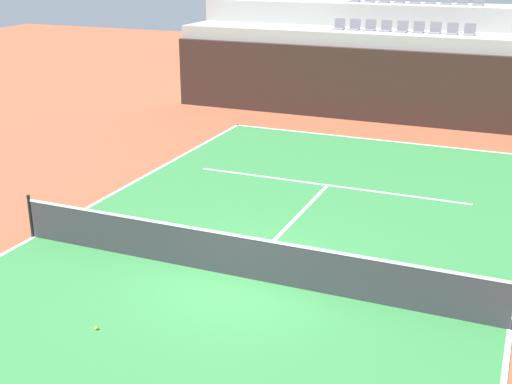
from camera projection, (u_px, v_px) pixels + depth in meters
The scene contains 14 objects.
ground_plane at pixel (239, 277), 14.25m from camera, with size 80.00×80.00×0.00m, color brown.
court_surface at pixel (239, 277), 14.25m from camera, with size 11.00×24.00×0.01m, color #2D7238.
baseline_far at pixel (372, 139), 24.61m from camera, with size 11.00×0.10×0.00m, color white.
sideline_left at pixel (35, 237), 16.24m from camera, with size 0.10×24.00×0.00m, color white.
sideline_right at pixel (510, 329), 12.26m from camera, with size 0.10×24.00×0.00m, color white.
service_line_far at pixel (328, 185), 19.80m from camera, with size 8.26×0.10×0.00m, color white.
centre_service_line at pixel (291, 223), 17.02m from camera, with size 0.10×6.40×0.00m, color white.
back_wall at pixel (391, 87), 26.52m from camera, with size 18.85×0.30×2.90m, color black.
stands_tier_lower at pixel (398, 75), 27.59m from camera, with size 18.85×2.40×3.45m, color #9E9E99.
stands_tier_upper at pixel (410, 55), 29.51m from camera, with size 18.85×2.40×4.40m, color #9E9E99.
seating_row_lower at pixel (402, 29), 27.05m from camera, with size 5.71×0.44×0.44m.
seating_row_upper at pixel (415, 0), 28.80m from camera, with size 5.71×0.44×0.44m.
tennis_net at pixel (239, 255), 14.08m from camera, with size 11.08×0.08×1.07m.
tennis_ball_0 at pixel (96, 328), 12.25m from camera, with size 0.07×0.07×0.07m, color #CCE033.
Camera 1 is at (5.29, -11.64, 6.56)m, focal length 46.94 mm.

